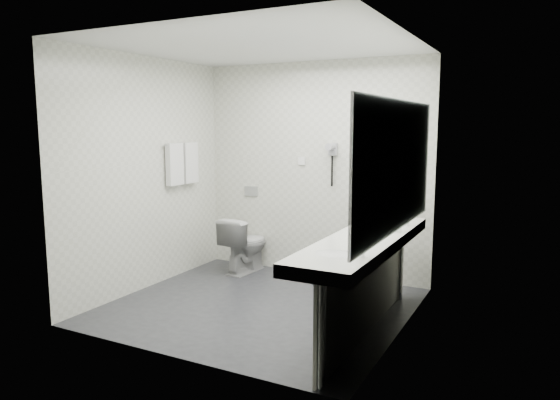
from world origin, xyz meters
The scene contains 30 objects.
floor centered at (0.00, 0.00, 0.00)m, with size 2.80×2.80×0.00m, color #29292E.
ceiling centered at (0.00, 0.00, 2.50)m, with size 2.80×2.80×0.00m, color silver.
wall_back centered at (0.00, 1.30, 1.25)m, with size 2.80×2.80×0.00m, color beige.
wall_front centered at (0.00, -1.30, 1.25)m, with size 2.80×2.80×0.00m, color beige.
wall_left centered at (-1.40, 0.00, 1.25)m, with size 2.60×2.60×0.00m, color beige.
wall_right centered at (1.40, 0.00, 1.25)m, with size 2.60×2.60×0.00m, color beige.
vanity_counter centered at (1.12, -0.20, 0.80)m, with size 0.55×2.20×0.10m, color silver.
vanity_panel centered at (1.15, -0.20, 0.38)m, with size 0.03×2.15×0.75m, color gray.
vanity_post_near centered at (1.18, -1.24, 0.38)m, with size 0.06×0.06×0.75m, color silver.
vanity_post_far centered at (1.18, 0.84, 0.38)m, with size 0.06×0.06×0.75m, color silver.
mirror centered at (1.39, -0.20, 1.45)m, with size 0.02×2.20×1.05m, color #B2BCC6.
basin_near centered at (1.12, -0.85, 0.83)m, with size 0.40×0.31×0.05m, color white.
basin_far centered at (1.12, 0.45, 0.83)m, with size 0.40×0.31×0.05m, color white.
faucet_near centered at (1.32, -0.85, 0.92)m, with size 0.04×0.04×0.15m, color silver.
faucet_far centered at (1.32, 0.45, 0.92)m, with size 0.04×0.04×0.15m, color silver.
soap_bottle_a centered at (1.15, -0.07, 0.90)m, with size 0.04×0.04×0.09m, color beige.
soap_bottle_b centered at (1.09, -0.11, 0.89)m, with size 0.07×0.07×0.09m, color beige.
glass_left centered at (1.32, 0.13, 0.91)m, with size 0.06×0.06×0.12m, color silver.
toilet centered at (-0.76, 0.98, 0.34)m, with size 0.38×0.67×0.68m, color white.
flush_plate centered at (-0.85, 1.29, 0.95)m, with size 0.18×0.02×0.12m, color #B2B5BA.
pedal_bin centered at (0.27, 0.90, 0.14)m, with size 0.20×0.20×0.28m, color #B2B5BA.
bin_lid centered at (0.27, 0.90, 0.28)m, with size 0.20×0.20×0.01m, color #B2B5BA.
towel_rail centered at (-1.35, 0.55, 1.55)m, with size 0.02×0.02×0.62m, color silver.
towel_near centered at (-1.34, 0.41, 1.33)m, with size 0.07×0.24×0.48m, color white.
towel_far centered at (-1.34, 0.69, 1.33)m, with size 0.07×0.24×0.48m, color white.
dryer_cradle centered at (0.25, 1.27, 1.50)m, with size 0.10×0.04×0.14m, color #9A9A9F.
dryer_barrel centered at (0.25, 1.20, 1.53)m, with size 0.08×0.08×0.14m, color #9A9A9F.
dryer_cord centered at (0.25, 1.26, 1.25)m, with size 0.02×0.02×0.35m, color black.
switch_plate_a centered at (-0.15, 1.29, 1.35)m, with size 0.09×0.02×0.09m, color white.
switch_plate_b centered at (0.55, 1.29, 1.35)m, with size 0.09×0.02×0.09m, color white.
Camera 1 is at (2.44, -4.27, 1.77)m, focal length 33.20 mm.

